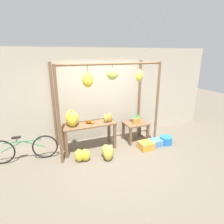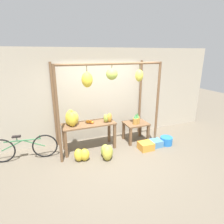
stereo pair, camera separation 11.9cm
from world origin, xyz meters
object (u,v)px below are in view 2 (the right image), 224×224
Objects in this scene: banana_pile_ground_right at (107,152)px; parked_bicycle at (24,148)px; papaya_pile at (108,118)px; orange_pile at (90,122)px; banana_pile_ground_left at (82,155)px; pineapple_cluster at (137,119)px; banana_pile_on_table at (71,118)px; fruit_crate_white at (146,146)px; blue_bucket at (166,141)px; fruit_crate_purple at (156,143)px.

parked_bicycle is (-2.00, 0.73, 0.15)m from banana_pile_ground_right.
papaya_pile reaches higher than banana_pile_ground_right.
banana_pile_ground_left is (-0.39, -0.55, -0.66)m from orange_pile.
pineapple_cluster is at bearing 14.97° from banana_pile_ground_left.
fruit_crate_white is (1.94, -0.67, -0.86)m from banana_pile_on_table.
blue_bucket is at bearing -15.02° from orange_pile.
banana_pile_ground_right is 1.94m from blue_bucket.
fruit_crate_white is at bearing -176.65° from blue_bucket.
fruit_crate_white is at bearing -2.62° from banana_pile_ground_left.
pineapple_cluster is (1.44, -0.06, -0.10)m from orange_pile.
banana_pile_ground_right is at bearing -177.24° from blue_bucket.
fruit_crate_purple is at bearing -19.95° from papaya_pile.
papaya_pile is at bearing -10.14° from orange_pile.
fruit_crate_purple is (0.38, -0.51, -0.63)m from pineapple_cluster.
banana_pile_ground_right is 0.31× the size of parked_bicycle.
banana_pile_on_table is 2.23m from fruit_crate_white.
parked_bicycle is 4.65× the size of fruit_crate_purple.
banana_pile_ground_right is 0.96m from papaya_pile.
banana_pile_on_table is 1.65× the size of pineapple_cluster.
pineapple_cluster is 0.89× the size of blue_bucket.
orange_pile is 2.04m from fruit_crate_purple.
banana_pile_on_table is 2.55m from fruit_crate_purple.
pineapple_cluster is at bearing 91.06° from fruit_crate_white.
parked_bicycle is 5.53× the size of papaya_pile.
banana_pile_on_table is at bearing 166.74° from blue_bucket.
fruit_crate_white is at bearing -23.45° from orange_pile.
parked_bicycle reaches higher than banana_pile_ground_right.
fruit_crate_white is 1.09× the size of blue_bucket.
banana_pile_on_table is 1.49× the size of fruit_crate_purple.
fruit_crate_purple is (1.82, -0.57, -0.73)m from orange_pile.
banana_pile_ground_right is at bearing -175.97° from fruit_crate_purple.
pineapple_cluster reaches higher than blue_bucket.
fruit_crate_purple is (1.57, 0.11, -0.09)m from banana_pile_ground_right.
banana_pile_ground_left is 1.23m from papaya_pile.
orange_pile is 0.38× the size of banana_pile_ground_right.
blue_bucket is at bearing 3.35° from fruit_crate_white.
banana_pile_on_table is 2.88m from blue_bucket.
parked_bicycle is at bearing 159.97° from banana_pile_ground_right.
banana_pile_ground_left is at bearing -165.03° from pineapple_cluster.
pineapple_cluster is at bearing 1.85° from papaya_pile.
papaya_pile is at bearing -178.15° from pineapple_cluster.
orange_pile reaches higher than banana_pile_ground_right.
blue_bucket is at bearing -0.91° from banana_pile_ground_left.
orange_pile is 0.60× the size of pineapple_cluster.
blue_bucket is 1.02× the size of fruit_crate_purple.
banana_pile_ground_right is at bearing -20.03° from parked_bicycle.
banana_pile_ground_left is at bearing -23.61° from parked_bicycle.
blue_bucket is (0.74, 0.04, 0.01)m from fruit_crate_white.
banana_pile_on_table reaches higher than papaya_pile.
orange_pile is 0.12× the size of parked_bicycle.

